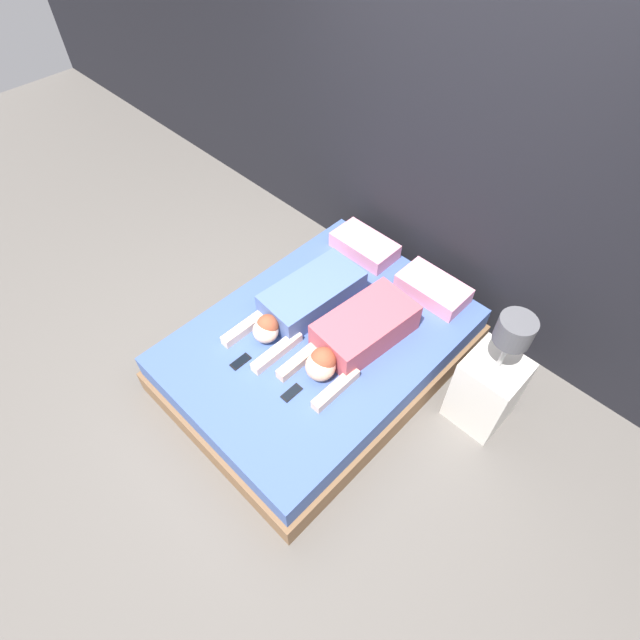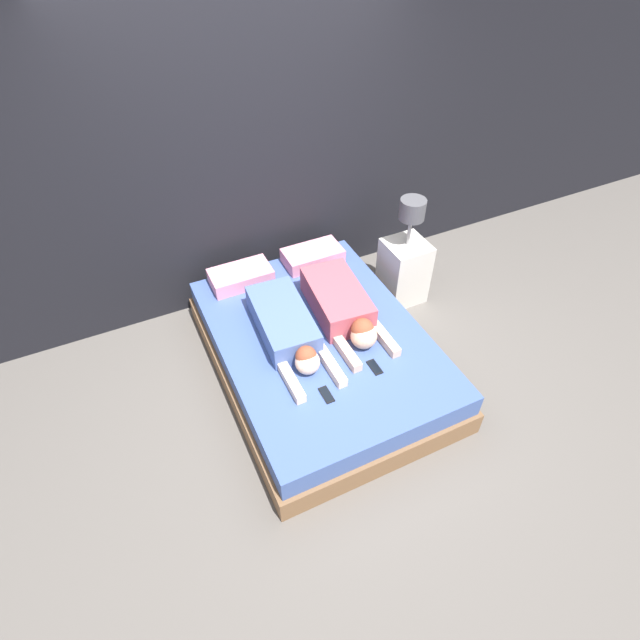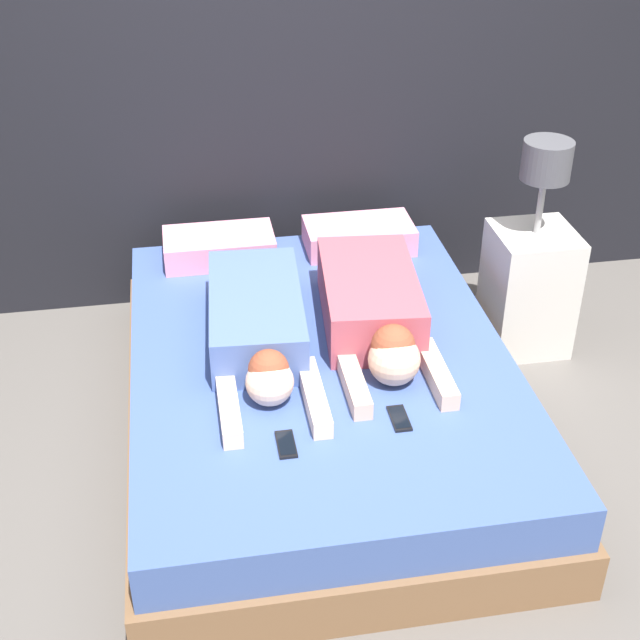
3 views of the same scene
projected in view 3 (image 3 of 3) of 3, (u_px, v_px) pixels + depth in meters
ground_plane at (320, 428)px, 3.75m from camera, size 12.00×12.00×0.00m
wall_back at (276, 40)px, 4.06m from camera, size 12.00×0.06×2.60m
bed at (320, 392)px, 3.65m from camera, size 1.54×2.11×0.39m
pillow_head_left at (219, 247)px, 4.17m from camera, size 0.51×0.29×0.13m
pillow_head_right at (359, 236)px, 4.26m from camera, size 0.51×0.29×0.13m
person_left at (258, 327)px, 3.52m from camera, size 0.41×1.08×0.20m
person_right at (374, 310)px, 3.60m from camera, size 0.44×1.01×0.23m
cell_phone_left at (286, 444)px, 3.06m from camera, size 0.06×0.14×0.01m
cell_phone_right at (399, 418)px, 3.18m from camera, size 0.06×0.14×0.01m
nightstand at (530, 278)px, 4.11m from camera, size 0.36×0.36×1.02m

